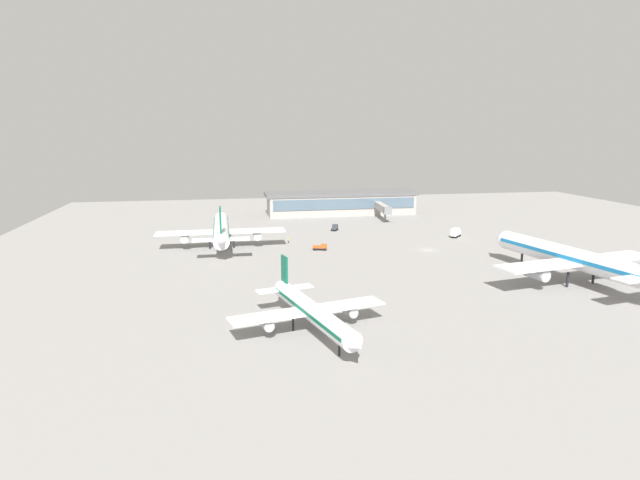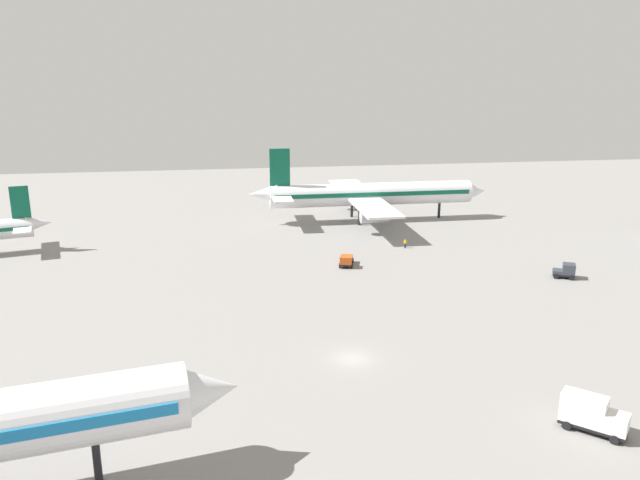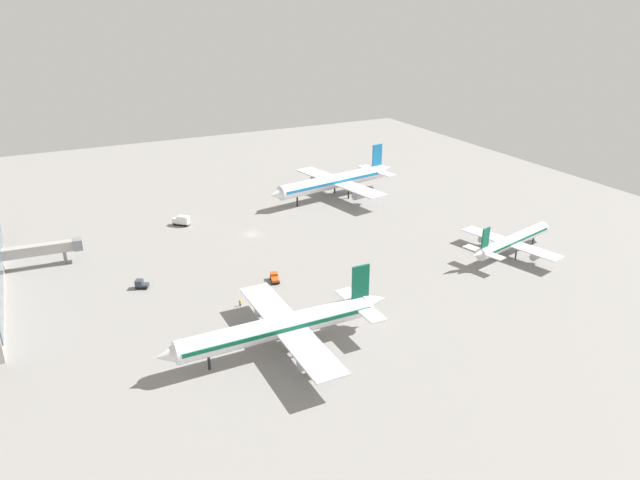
# 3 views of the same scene
# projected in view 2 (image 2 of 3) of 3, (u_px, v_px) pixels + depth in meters

# --- Properties ---
(ground) EXTENTS (288.00, 288.00, 0.00)m
(ground) POSITION_uv_depth(u_px,v_px,m) (352.00, 359.00, 69.24)
(ground) COLOR gray
(airplane_at_gate) EXTENTS (41.25, 51.66, 15.76)m
(airplane_at_gate) POSITION_uv_depth(u_px,v_px,m) (369.00, 194.00, 132.27)
(airplane_at_gate) COLOR white
(airplane_at_gate) RESTS_ON ground
(catering_truck) EXTENTS (5.25, 5.35, 3.30)m
(catering_truck) POSITION_uv_depth(u_px,v_px,m) (592.00, 414.00, 54.87)
(catering_truck) COLOR black
(catering_truck) RESTS_ON ground
(pushback_tractor) EXTENTS (4.74, 3.14, 1.90)m
(pushback_tractor) POSITION_uv_depth(u_px,v_px,m) (346.00, 260.00, 102.24)
(pushback_tractor) COLOR black
(pushback_tractor) RESTS_ON ground
(baggage_tug) EXTENTS (3.34, 3.71, 2.30)m
(baggage_tug) POSITION_uv_depth(u_px,v_px,m) (566.00, 271.00, 96.13)
(baggage_tug) COLOR black
(baggage_tug) RESTS_ON ground
(ground_crew_worker) EXTENTS (0.42, 0.58, 1.67)m
(ground_crew_worker) POSITION_uv_depth(u_px,v_px,m) (405.00, 243.00, 112.60)
(ground_crew_worker) COLOR #1E2338
(ground_crew_worker) RESTS_ON ground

